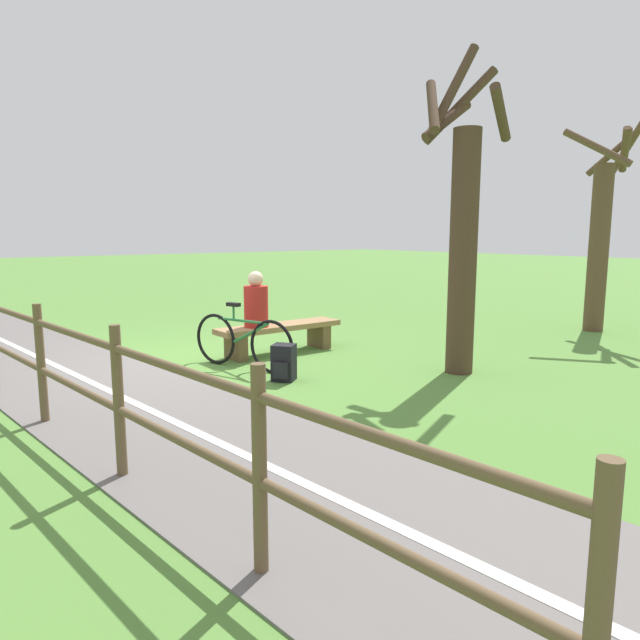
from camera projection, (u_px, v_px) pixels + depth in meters
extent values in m
plane|color=#548438|center=(190.00, 362.00, 8.07)|extent=(80.00, 80.00, 0.00)
cube|color=#66605E|center=(285.00, 475.00, 4.28)|extent=(5.71, 36.04, 0.02)
cube|color=silver|center=(285.00, 474.00, 4.28)|extent=(3.22, 31.86, 0.00)
cube|color=#937047|center=(279.00, 327.00, 8.61)|extent=(2.03, 0.49, 0.08)
cube|color=brown|center=(319.00, 336.00, 9.10)|extent=(0.16, 0.43, 0.37)
cube|color=brown|center=(236.00, 347.00, 8.18)|extent=(0.16, 0.43, 0.37)
cylinder|color=#B2231E|center=(256.00, 307.00, 8.31)|extent=(0.36, 0.36, 0.61)
sphere|color=beige|center=(256.00, 279.00, 8.25)|extent=(0.23, 0.23, 0.23)
torus|color=black|center=(272.00, 347.00, 7.35)|extent=(0.26, 0.69, 0.71)
torus|color=black|center=(216.00, 339.00, 7.90)|extent=(0.26, 0.69, 0.71)
cylinder|color=#237038|center=(242.00, 321.00, 7.58)|extent=(0.30, 0.82, 0.04)
cylinder|color=#237038|center=(251.00, 333.00, 7.52)|extent=(0.23, 0.60, 0.33)
cylinder|color=#237038|center=(234.00, 313.00, 7.65)|extent=(0.03, 0.03, 0.20)
cube|color=black|center=(233.00, 304.00, 7.63)|extent=(0.14, 0.21, 0.05)
cube|color=black|center=(284.00, 362.00, 7.03)|extent=(0.36, 0.36, 0.46)
cube|color=black|center=(280.00, 370.00, 6.91)|extent=(0.15, 0.17, 0.21)
cylinder|color=brown|center=(41.00, 364.00, 5.42)|extent=(0.08, 0.08, 1.16)
cylinder|color=brown|center=(119.00, 402.00, 4.20)|extent=(0.08, 0.08, 1.16)
cylinder|color=brown|center=(260.00, 471.00, 2.98)|extent=(0.08, 0.08, 1.16)
cylinder|color=brown|center=(596.00, 636.00, 1.76)|extent=(0.08, 0.08, 1.16)
cylinder|color=brown|center=(38.00, 322.00, 5.36)|extent=(1.07, 10.20, 0.06)
cylinder|color=brown|center=(42.00, 370.00, 5.43)|extent=(1.07, 10.20, 0.06)
cylinder|color=#473323|center=(463.00, 254.00, 7.25)|extent=(0.36, 0.36, 3.11)
cylinder|color=#473323|center=(460.00, 106.00, 7.39)|extent=(0.85, 0.68, 0.99)
cylinder|color=#473323|center=(452.00, 92.00, 7.24)|extent=(0.80, 0.30, 1.25)
cylinder|color=#473323|center=(433.00, 106.00, 7.02)|extent=(0.76, 0.77, 0.83)
cylinder|color=#473323|center=(501.00, 113.00, 6.80)|extent=(0.82, 0.45, 0.57)
cylinder|color=#473323|center=(447.00, 121.00, 7.29)|extent=(0.81, 0.19, 0.59)
cylinder|color=brown|center=(599.00, 249.00, 10.45)|extent=(0.35, 0.35, 3.06)
cylinder|color=brown|center=(597.00, 147.00, 9.77)|extent=(0.34, 1.17, 0.75)
cylinder|color=brown|center=(622.00, 145.00, 10.53)|extent=(0.13, 1.30, 1.07)
cylinder|color=brown|center=(632.00, 141.00, 10.22)|extent=(0.65, 0.99, 1.10)
cylinder|color=brown|center=(625.00, 150.00, 10.05)|extent=(0.68, 0.42, 0.74)
cylinder|color=brown|center=(625.00, 150.00, 10.06)|extent=(0.68, 0.46, 0.72)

